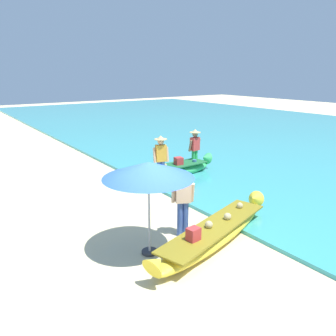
{
  "coord_description": "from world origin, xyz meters",
  "views": [
    {
      "loc": [
        -3.8,
        -5.63,
        3.88
      ],
      "look_at": [
        2.24,
        3.01,
        0.9
      ],
      "focal_mm": 36.27,
      "sensor_mm": 36.0,
      "label": 1
    }
  ],
  "objects_px": {
    "boat_green_midground": "(169,172)",
    "boat_yellow_foreground": "(215,233)",
    "patio_umbrella_large": "(148,171)",
    "person_vendor_hatted": "(161,157)",
    "person_vendor_assistant": "(195,147)",
    "person_tourist_customer": "(183,200)"
  },
  "relations": [
    {
      "from": "person_vendor_hatted",
      "to": "person_vendor_assistant",
      "type": "bearing_deg",
      "value": 19.69
    },
    {
      "from": "boat_yellow_foreground",
      "to": "person_tourist_customer",
      "type": "xyz_separation_m",
      "value": [
        -0.41,
        0.72,
        0.69
      ]
    },
    {
      "from": "person_tourist_customer",
      "to": "boat_yellow_foreground",
      "type": "bearing_deg",
      "value": -60.63
    },
    {
      "from": "boat_yellow_foreground",
      "to": "person_vendor_assistant",
      "type": "relative_size",
      "value": 2.68
    },
    {
      "from": "boat_yellow_foreground",
      "to": "boat_green_midground",
      "type": "height_order",
      "value": "boat_green_midground"
    },
    {
      "from": "boat_green_midground",
      "to": "person_vendor_hatted",
      "type": "bearing_deg",
      "value": -144.72
    },
    {
      "from": "person_vendor_hatted",
      "to": "patio_umbrella_large",
      "type": "distance_m",
      "value": 4.71
    },
    {
      "from": "person_vendor_assistant",
      "to": "patio_umbrella_large",
      "type": "relative_size",
      "value": 0.82
    },
    {
      "from": "person_vendor_assistant",
      "to": "boat_yellow_foreground",
      "type": "bearing_deg",
      "value": -124.62
    },
    {
      "from": "person_tourist_customer",
      "to": "patio_umbrella_large",
      "type": "relative_size",
      "value": 0.79
    },
    {
      "from": "boat_green_midground",
      "to": "person_tourist_customer",
      "type": "xyz_separation_m",
      "value": [
        -2.37,
        -3.93,
        0.65
      ]
    },
    {
      "from": "boat_green_midground",
      "to": "boat_yellow_foreground",
      "type": "bearing_deg",
      "value": -112.83
    },
    {
      "from": "person_tourist_customer",
      "to": "person_vendor_assistant",
      "type": "distance_m",
      "value": 5.67
    },
    {
      "from": "person_vendor_hatted",
      "to": "person_tourist_customer",
      "type": "height_order",
      "value": "person_vendor_hatted"
    },
    {
      "from": "boat_yellow_foreground",
      "to": "boat_green_midground",
      "type": "relative_size",
      "value": 1.11
    },
    {
      "from": "person_vendor_hatted",
      "to": "person_vendor_assistant",
      "type": "distance_m",
      "value": 2.28
    },
    {
      "from": "person_tourist_customer",
      "to": "person_vendor_hatted",
      "type": "bearing_deg",
      "value": 64.18
    },
    {
      "from": "boat_yellow_foreground",
      "to": "boat_green_midground",
      "type": "xyz_separation_m",
      "value": [
        1.96,
        4.66,
        0.04
      ]
    },
    {
      "from": "boat_yellow_foreground",
      "to": "patio_umbrella_large",
      "type": "height_order",
      "value": "patio_umbrella_large"
    },
    {
      "from": "boat_green_midground",
      "to": "patio_umbrella_large",
      "type": "height_order",
      "value": "patio_umbrella_large"
    },
    {
      "from": "person_tourist_customer",
      "to": "patio_umbrella_large",
      "type": "xyz_separation_m",
      "value": [
        -1.12,
        -0.26,
        0.98
      ]
    },
    {
      "from": "boat_yellow_foreground",
      "to": "person_tourist_customer",
      "type": "distance_m",
      "value": 1.08
    }
  ]
}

